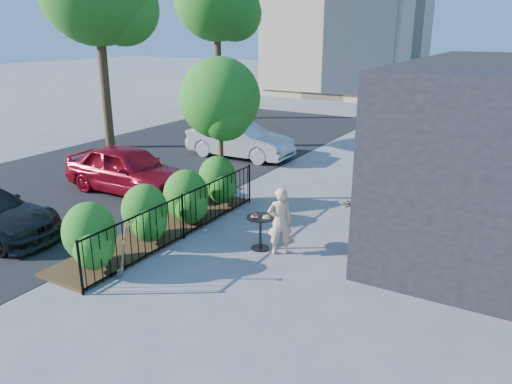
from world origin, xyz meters
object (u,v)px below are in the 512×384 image
Objects in this scene: shovel at (123,254)px; car_silver at (240,140)px; patio_tree at (221,103)px; street_tree_far at (217,3)px; woman at (280,221)px; cafe_table at (260,227)px; car_red at (128,169)px.

shovel is 0.31× the size of car_silver.
street_tree_far is (-7.70, 11.20, 3.15)m from patio_tree.
patio_tree is 4.33m from woman.
patio_tree reaches higher than cafe_table.
car_red reaches higher than cafe_table.
patio_tree is at bearing -154.29° from car_silver.
woman is at bearing -104.16° from car_red.
shovel is 0.30× the size of car_red.
cafe_table is at bearing -52.84° from street_tree_far.
woman is 0.36× the size of car_red.
cafe_table is (2.56, -2.34, -2.24)m from patio_tree.
patio_tree is 2.62× the size of woman.
patio_tree is 0.95× the size of car_red.
woman is at bearing -37.52° from patio_tree.
street_tree_far is at bearing 38.49° from car_silver.
shovel is at bearing -61.71° from street_tree_far.
woman is (0.47, 0.01, 0.22)m from cafe_table.
patio_tree is 3.15× the size of shovel.
shovel is at bearing -161.88° from car_silver.
street_tree_far is 2.01× the size of car_red.
cafe_table is (10.26, -13.54, -5.39)m from street_tree_far.
patio_tree is at bearing -55.49° from street_tree_far.
patio_tree is 13.95m from street_tree_far.
car_silver reaches higher than cafe_table.
cafe_table is 3.04m from shovel.
patio_tree is 3.61m from car_red.
woman is (3.04, -2.33, -2.01)m from patio_tree.
woman is 6.10m from car_red.
street_tree_far is at bearing 118.29° from shovel.
street_tree_far is 10.17× the size of cafe_table.
woman reaches higher than cafe_table.
car_red is at bearing -67.97° from street_tree_far.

